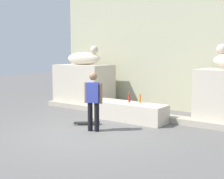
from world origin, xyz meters
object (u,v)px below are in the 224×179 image
(statue_reclining_left, at_px, (84,58))
(bottle_red, at_px, (129,98))
(skater, at_px, (93,99))
(skateboard, at_px, (87,123))
(bottle_orange, at_px, (140,99))

(statue_reclining_left, height_order, bottle_red, statue_reclining_left)
(skater, xyz_separation_m, skateboard, (-0.64, 0.46, -0.86))
(bottle_orange, bearing_deg, skater, -100.11)
(statue_reclining_left, relative_size, skater, 0.98)
(skater, bearing_deg, bottle_orange, 63.23)
(skateboard, xyz_separation_m, bottle_orange, (0.99, 1.51, 0.65))
(bottle_red, bearing_deg, statue_reclining_left, 157.92)
(bottle_orange, bearing_deg, bottle_red, -158.63)
(skater, distance_m, bottle_orange, 2.01)
(skater, relative_size, bottle_red, 5.20)
(skateboard, height_order, bottle_orange, bottle_orange)
(statue_reclining_left, relative_size, bottle_red, 5.10)
(skater, xyz_separation_m, bottle_orange, (0.35, 1.97, -0.21))
(skater, bearing_deg, statue_reclining_left, 117.56)
(statue_reclining_left, bearing_deg, skater, -49.87)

